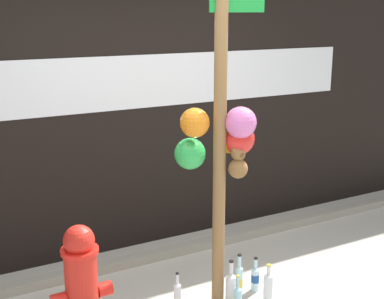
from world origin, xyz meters
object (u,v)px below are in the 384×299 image
at_px(bottle_0, 177,298).
at_px(bottle_2, 238,299).
at_px(bottle_1, 255,278).
at_px(bottle_4, 268,287).
at_px(fire_hydrant, 82,286).
at_px(bottle_3, 231,288).
at_px(bottle_5, 239,281).
at_px(memorial_post, 221,114).

height_order(bottle_0, bottle_2, bottle_0).
xyz_separation_m(bottle_1, bottle_4, (-0.03, -0.22, 0.03)).
bearing_deg(fire_hydrant, bottle_1, 1.27).
distance_m(bottle_3, bottle_5, 0.12).
bearing_deg(fire_hydrant, bottle_3, -3.87).
relative_size(memorial_post, fire_hydrant, 3.22).
xyz_separation_m(memorial_post, fire_hydrant, (-1.10, -0.01, -1.08)).
bearing_deg(memorial_post, bottle_4, -30.47).
distance_m(memorial_post, fire_hydrant, 1.54).
height_order(memorial_post, bottle_1, memorial_post).
bearing_deg(bottle_1, bottle_4, -98.10).
height_order(fire_hydrant, bottle_5, fire_hydrant).
bearing_deg(fire_hydrant, bottle_2, -8.68).
relative_size(fire_hydrant, bottle_2, 2.83).
bearing_deg(bottle_2, bottle_0, 154.68).
height_order(memorial_post, bottle_3, memorial_post).
distance_m(bottle_3, bottle_4, 0.30).
bearing_deg(bottle_2, bottle_3, 89.80).
bearing_deg(fire_hydrant, bottle_0, 1.61).
bearing_deg(bottle_5, fire_hydrant, 178.71).
distance_m(memorial_post, bottle_5, 1.37).
height_order(bottle_0, bottle_5, bottle_5).
bearing_deg(fire_hydrant, memorial_post, 0.64).
bearing_deg(bottle_1, bottle_2, -146.22).
height_order(fire_hydrant, bottle_3, fire_hydrant).
distance_m(memorial_post, bottle_1, 1.46).
bearing_deg(bottle_1, bottle_5, -163.29).
distance_m(bottle_0, bottle_2, 0.46).
bearing_deg(bottle_1, fire_hydrant, -178.73).
distance_m(bottle_0, bottle_3, 0.43).
relative_size(memorial_post, bottle_5, 7.18).
bearing_deg(bottle_0, fire_hydrant, -178.39).
relative_size(bottle_1, bottle_4, 0.87).
relative_size(bottle_0, bottle_5, 0.88).
height_order(memorial_post, bottle_4, memorial_post).
distance_m(bottle_2, bottle_3, 0.11).
bearing_deg(bottle_3, bottle_2, -90.20).
height_order(memorial_post, bottle_5, memorial_post).
xyz_separation_m(fire_hydrant, bottle_1, (1.47, 0.03, -0.33)).
xyz_separation_m(fire_hydrant, bottle_3, (1.16, -0.08, -0.29)).
distance_m(fire_hydrant, bottle_4, 1.48).
distance_m(fire_hydrant, bottle_2, 1.22).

